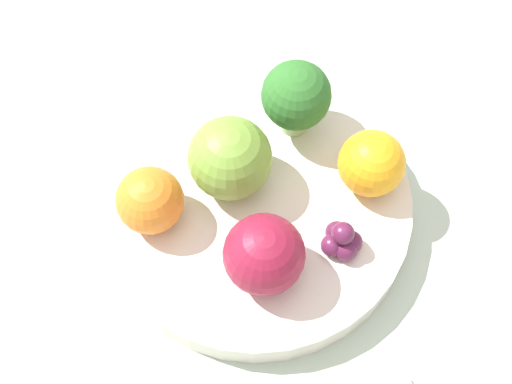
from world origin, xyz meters
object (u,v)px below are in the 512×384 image
(bowl, at_px, (256,207))
(apple_red, at_px, (230,158))
(orange_front, at_px, (370,159))
(apple_green, at_px, (264,254))
(orange_back, at_px, (151,205))
(broccoli, at_px, (296,97))
(grape_cluster, at_px, (342,241))

(bowl, relative_size, apple_red, 3.80)
(apple_red, relative_size, orange_front, 1.24)
(apple_red, xyz_separation_m, apple_green, (-0.07, -0.01, -0.00))
(orange_front, relative_size, orange_back, 1.02)
(apple_green, bearing_deg, apple_red, 7.49)
(orange_back, bearing_deg, apple_green, -126.94)
(bowl, bearing_deg, apple_red, 37.61)
(bowl, bearing_deg, orange_front, -87.71)
(broccoli, distance_m, apple_red, 0.07)
(bowl, xyz_separation_m, apple_green, (-0.06, 0.01, 0.04))
(bowl, relative_size, orange_back, 4.78)
(apple_red, distance_m, orange_front, 0.10)
(apple_green, relative_size, orange_front, 1.14)
(broccoli, relative_size, orange_front, 1.36)
(bowl, distance_m, orange_front, 0.09)
(apple_red, xyz_separation_m, grape_cluster, (-0.07, -0.07, -0.02))
(broccoli, relative_size, orange_back, 1.38)
(grape_cluster, bearing_deg, apple_green, 97.28)
(broccoli, distance_m, apple_green, 0.12)
(apple_green, relative_size, grape_cluster, 1.84)
(apple_green, height_order, grape_cluster, apple_green)
(broccoli, height_order, orange_back, broccoli)
(grape_cluster, bearing_deg, orange_front, -31.90)
(orange_front, bearing_deg, broccoli, 39.22)
(apple_red, bearing_deg, orange_front, -99.28)
(bowl, relative_size, orange_front, 4.71)
(orange_back, bearing_deg, broccoli, -62.48)
(bowl, bearing_deg, apple_green, 174.77)
(apple_red, bearing_deg, broccoli, -56.12)
(apple_green, height_order, orange_front, apple_green)
(orange_front, xyz_separation_m, grape_cluster, (-0.05, 0.03, -0.01))
(apple_red, bearing_deg, bowl, -142.39)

